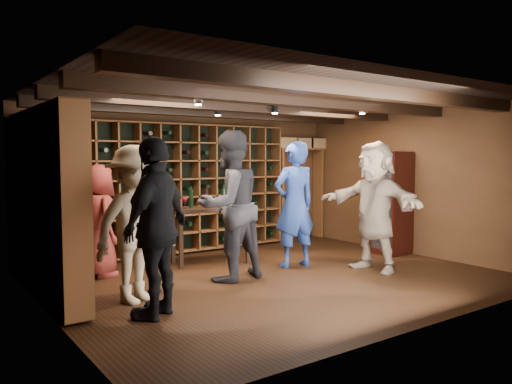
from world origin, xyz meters
TOP-DOWN VIEW (x-y plane):
  - ground at (0.00, 0.00)m, footprint 6.00×6.00m
  - room_shell at (0.00, 0.05)m, footprint 6.00×6.00m
  - wine_rack_back at (-0.52, 2.33)m, footprint 4.65×0.30m
  - wine_rack_left at (-2.83, 0.82)m, footprint 0.30×2.65m
  - crate_shelf at (2.41, 2.32)m, footprint 1.20×0.32m
  - display_cabinet at (2.71, 0.20)m, footprint 0.55×0.50m
  - man_blue_shirt at (0.67, 0.38)m, footprint 0.75×0.54m
  - man_grey_suit at (-0.59, 0.25)m, footprint 1.09×0.91m
  - guest_red_floral at (-1.98, 1.49)m, footprint 0.51×0.78m
  - guest_woman_black at (-2.06, -0.65)m, footprint 1.17×1.02m
  - guest_khaki at (-2.03, -0.02)m, footprint 1.34×1.06m
  - guest_beige at (1.49, -0.49)m, footprint 0.68×1.82m
  - tasting_table at (-0.27, 1.34)m, footprint 1.28×0.83m

SIDE VIEW (x-z plane):
  - ground at x=0.00m, z-range 0.00..0.00m
  - tasting_table at x=-0.27m, z-range 0.20..1.37m
  - guest_red_floral at x=-1.98m, z-range 0.00..1.59m
  - display_cabinet at x=2.71m, z-range -0.02..1.73m
  - guest_khaki at x=-2.03m, z-range 0.00..1.82m
  - guest_woman_black at x=-2.06m, z-range 0.00..1.90m
  - man_blue_shirt at x=0.67m, z-range 0.00..1.92m
  - guest_beige at x=1.49m, z-range 0.00..1.93m
  - man_grey_suit at x=-0.59m, z-range 0.00..2.04m
  - wine_rack_back at x=-0.52m, z-range 0.05..2.25m
  - wine_rack_left at x=-2.83m, z-range 0.05..2.25m
  - crate_shelf at x=2.41m, z-range 0.54..2.60m
  - room_shell at x=0.00m, z-range -0.58..5.42m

